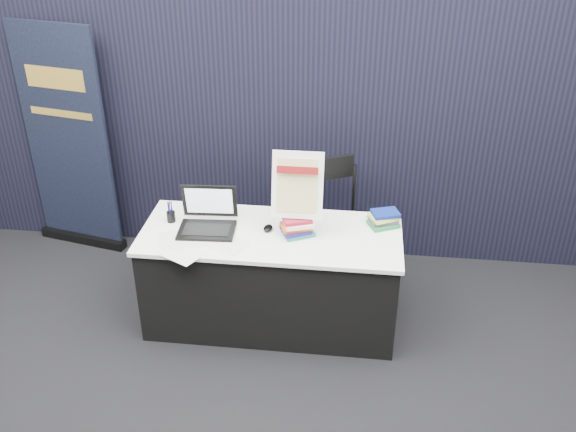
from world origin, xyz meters
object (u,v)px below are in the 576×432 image
at_px(book_stack_tall, 297,226).
at_px(info_sign, 297,186).
at_px(book_stack_short, 385,218).
at_px(laptop, 208,220).
at_px(display_table, 271,277).
at_px(pullup_banner, 69,153).
at_px(stacking_chair, 322,223).

xyz_separation_m(book_stack_tall, info_sign, (0.00, 0.03, 0.29)).
xyz_separation_m(book_stack_short, info_sign, (-0.60, -0.17, 0.30)).
bearing_deg(info_sign, book_stack_tall, -90.18).
xyz_separation_m(laptop, info_sign, (0.62, 0.02, 0.29)).
distance_m(laptop, book_stack_short, 1.23).
height_order(laptop, book_stack_tall, laptop).
distance_m(book_stack_tall, info_sign, 0.29).
xyz_separation_m(laptop, book_stack_short, (1.22, 0.19, -0.01)).
bearing_deg(display_table, book_stack_tall, 0.61).
bearing_deg(display_table, pullup_banner, 153.59).
height_order(laptop, book_stack_short, laptop).
height_order(laptop, pullup_banner, pullup_banner).
height_order(info_sign, pullup_banner, pullup_banner).
bearing_deg(book_stack_tall, display_table, -179.39).
bearing_deg(stacking_chair, book_stack_tall, -131.25).
distance_m(laptop, book_stack_tall, 0.62).
xyz_separation_m(book_stack_short, pullup_banner, (-2.60, 0.71, 0.05)).
bearing_deg(book_stack_tall, info_sign, 90.00).
relative_size(display_table, stacking_chair, 1.74).
relative_size(info_sign, stacking_chair, 0.45).
relative_size(book_stack_short, pullup_banner, 0.12).
bearing_deg(book_stack_short, laptop, -171.27).
bearing_deg(info_sign, pullup_banner, 156.25).
relative_size(laptop, info_sign, 0.86).
distance_m(book_stack_tall, book_stack_short, 0.63).
bearing_deg(book_stack_tall, stacking_chair, 72.68).
bearing_deg(pullup_banner, laptop, -20.67).
bearing_deg(stacking_chair, info_sign, -132.36).
xyz_separation_m(display_table, book_stack_tall, (0.18, 0.00, 0.44)).
bearing_deg(stacking_chair, display_table, -148.30).
bearing_deg(pullup_banner, stacking_chair, 0.94).
distance_m(book_stack_short, info_sign, 0.69).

